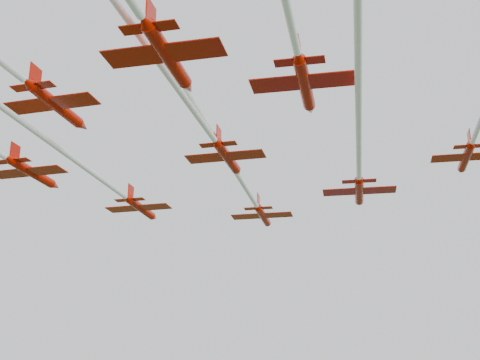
% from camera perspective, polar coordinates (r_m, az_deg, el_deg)
% --- Properties ---
extents(jet_lead, '(9.87, 54.12, 2.94)m').
position_cam_1_polar(jet_lead, '(97.81, 0.83, -1.23)').
color(jet_lead, '#BE0E00').
extents(jet_row2_left, '(8.90, 60.97, 2.67)m').
position_cam_1_polar(jet_row2_left, '(80.47, -12.54, 0.65)').
color(jet_row2_left, '#BE0E00').
extents(jet_row2_right, '(9.71, 62.13, 2.87)m').
position_cam_1_polar(jet_row2_right, '(76.25, 10.11, 2.48)').
color(jet_row2_right, '#BE0E00').
extents(jet_row3_mid, '(9.33, 63.18, 2.81)m').
position_cam_1_polar(jet_row3_mid, '(65.43, -4.55, 6.73)').
color(jet_row3_mid, '#BE0E00').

